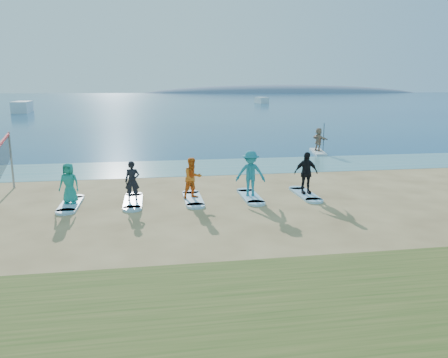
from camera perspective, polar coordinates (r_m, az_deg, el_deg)
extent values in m
plane|color=tan|center=(14.51, 4.41, -5.77)|extent=(600.00, 600.00, 0.00)
plane|color=teal|center=(24.54, -1.48, 1.63)|extent=(600.00, 600.00, 0.00)
plane|color=navy|center=(173.49, -8.59, 10.38)|extent=(600.00, 600.00, 0.00)
ellipsoid|color=slate|center=(328.51, 8.01, 11.08)|extent=(220.00, 56.00, 18.00)
cylinder|color=gray|center=(21.28, -26.01, 2.21)|extent=(0.09, 0.09, 2.50)
cube|color=black|center=(16.75, -27.24, 2.01)|extent=(1.92, 8.81, 1.00)
cube|color=silver|center=(30.52, 12.18, 3.50)|extent=(1.30, 3.08, 0.12)
imported|color=tan|center=(30.41, 12.25, 5.07)|extent=(0.85, 1.53, 1.57)
cube|color=silver|center=(84.88, -24.77, 7.90)|extent=(3.47, 8.52, 1.92)
cube|color=silver|center=(120.17, 4.92, 9.82)|extent=(2.52, 6.50, 1.64)
cube|color=#97CAEA|center=(17.57, -19.40, -3.11)|extent=(0.70, 2.20, 0.09)
imported|color=teal|center=(17.39, -19.58, -0.52)|extent=(0.84, 0.64, 1.54)
cube|color=#97CAEA|center=(17.32, -11.78, -2.89)|extent=(0.70, 2.20, 0.09)
imported|color=black|center=(17.13, -11.89, -0.26)|extent=(0.58, 0.40, 1.54)
cube|color=#97CAEA|center=(17.37, -4.07, -2.62)|extent=(0.70, 2.20, 0.09)
imported|color=orange|center=(17.18, -4.12, 0.13)|extent=(0.96, 0.87, 1.61)
cube|color=#97CAEA|center=(17.74, 3.45, -2.31)|extent=(0.70, 2.20, 0.09)
imported|color=teal|center=(17.52, 3.48, 0.74)|extent=(1.31, 0.95, 1.83)
cube|color=#97CAEA|center=(18.39, 10.54, -1.97)|extent=(0.70, 2.20, 0.09)
imported|color=black|center=(18.20, 10.65, 0.80)|extent=(1.03, 0.47, 1.73)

